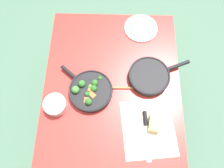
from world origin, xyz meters
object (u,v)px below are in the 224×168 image
Objects in this scene: skillet_broccoli at (90,91)px; prep_bowl_steel at (56,105)px; grater_knife at (146,128)px; wooden_spoon at (130,88)px; cheese_block at (154,124)px; dinner_plate_stack at (141,28)px; skillet_eggs at (149,76)px.

skillet_broccoli is 0.22m from prep_bowl_steel.
skillet_broccoli is 0.41m from grater_knife.
grater_knife is at bearing -70.56° from wooden_spoon.
cheese_block is 0.68m from dinner_plate_stack.
skillet_broccoli is at bearing -116.45° from cheese_block.
prep_bowl_steel is at bearing -106.44° from grater_knife.
dinner_plate_stack is at bearing 74.17° from skillet_eggs.
skillet_broccoli is 2.52× the size of prep_bowl_steel.
dinner_plate_stack is at bearing 177.27° from grater_knife.
skillet_eggs is at bearing 6.50° from dinner_plate_stack.
cheese_block is (-0.03, 0.05, 0.02)m from grater_knife.
skillet_eggs reaches higher than dinner_plate_stack.
grater_knife is at bearing -117.64° from skillet_eggs.
skillet_broccoli reaches higher than wooden_spoon.
wooden_spoon is at bearing 105.72° from prep_bowl_steel.
skillet_eggs is 1.16× the size of wooden_spoon.
skillet_eggs is at bearing 31.83° from wooden_spoon.
skillet_broccoli reaches higher than cheese_block.
skillet_broccoli is at bearing -126.35° from grater_knife.
skillet_broccoli is at bearing -173.69° from wooden_spoon.
wooden_spoon is at bearing -169.82° from skillet_eggs.
dinner_plate_stack reaches higher than wooden_spoon.
skillet_eggs is at bearing 109.65° from prep_bowl_steel.
cheese_block reaches higher than grater_knife.
skillet_broccoli is 0.39m from skillet_eggs.
skillet_broccoli is 0.44m from cheese_block.
wooden_spoon is 1.48× the size of dinner_plate_stack.
grater_knife is 2.88× the size of cheese_block.
prep_bowl_steel is (0.13, -0.45, 0.02)m from wooden_spoon.
dinner_plate_stack is (-0.46, 0.08, 0.00)m from wooden_spoon.
prep_bowl_steel is at bearing -99.34° from cheese_block.
grater_knife is at bearing 1.03° from dinner_plate_stack.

